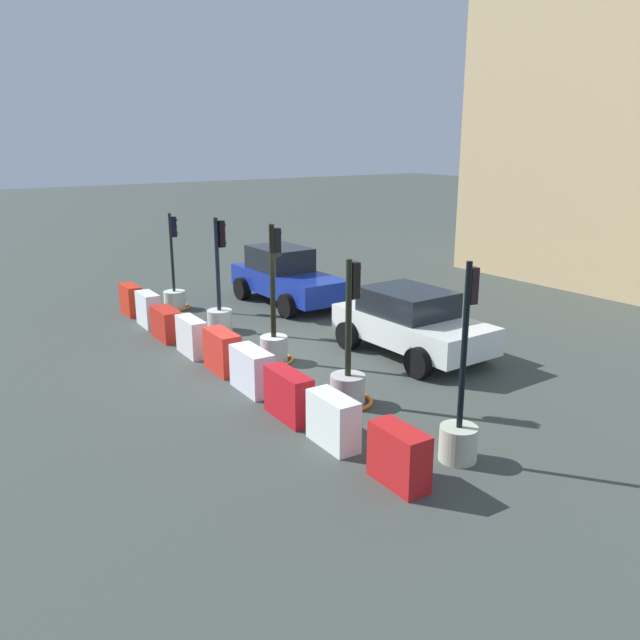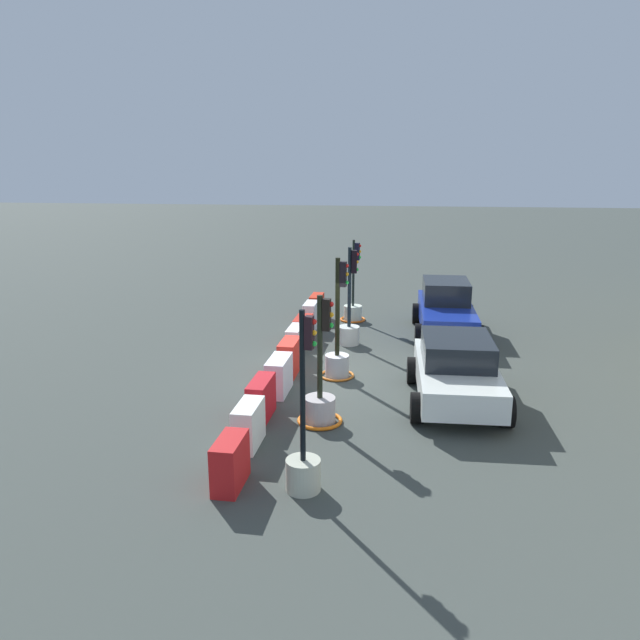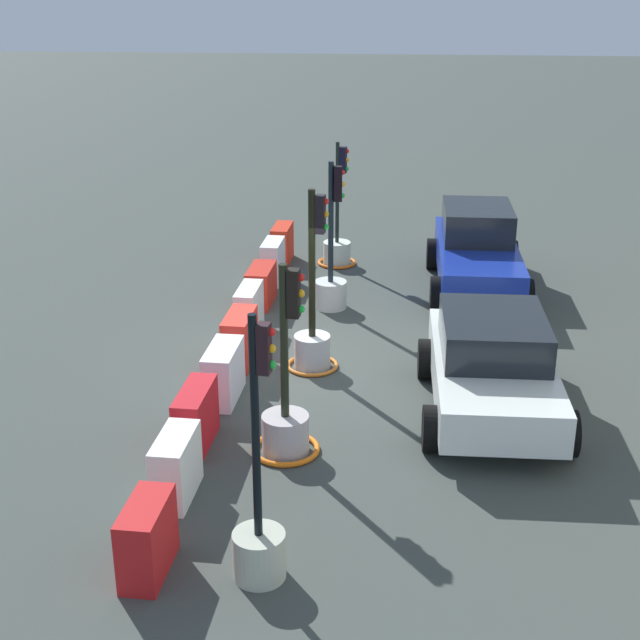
# 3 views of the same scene
# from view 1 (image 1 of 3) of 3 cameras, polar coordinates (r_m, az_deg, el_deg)

# --- Properties ---
(ground_plane) EXTENTS (120.00, 120.00, 0.00)m
(ground_plane) POSITION_cam_1_polar(r_m,az_deg,el_deg) (14.83, -5.32, -3.72)
(ground_plane) COLOR #3A423D
(traffic_light_0) EXTENTS (0.90, 0.90, 2.84)m
(traffic_light_0) POSITION_cam_1_polar(r_m,az_deg,el_deg) (19.79, -12.68, 2.19)
(traffic_light_0) COLOR silver
(traffic_light_0) RESTS_ON ground_plane
(traffic_light_1) EXTENTS (0.65, 0.65, 2.98)m
(traffic_light_1) POSITION_cam_1_polar(r_m,az_deg,el_deg) (17.23, -8.82, 0.94)
(traffic_light_1) COLOR silver
(traffic_light_1) RESTS_ON ground_plane
(traffic_light_2) EXTENTS (0.90, 0.90, 3.13)m
(traffic_light_2) POSITION_cam_1_polar(r_m,az_deg,el_deg) (14.71, -4.07, -1.56)
(traffic_light_2) COLOR silver
(traffic_light_2) RESTS_ON ground_plane
(traffic_light_3) EXTENTS (0.98, 0.98, 2.81)m
(traffic_light_3) POSITION_cam_1_polar(r_m,az_deg,el_deg) (12.40, 2.49, -5.29)
(traffic_light_3) COLOR #B0AAA9
(traffic_light_3) RESTS_ON ground_plane
(traffic_light_4) EXTENTS (0.60, 0.60, 3.19)m
(traffic_light_4) POSITION_cam_1_polar(r_m,az_deg,el_deg) (10.48, 12.18, -9.15)
(traffic_light_4) COLOR #B0B7A1
(traffic_light_4) RESTS_ON ground_plane
(construction_barrier_0) EXTENTS (1.00, 0.43, 0.86)m
(construction_barrier_0) POSITION_cam_1_polar(r_m,az_deg,el_deg) (19.43, -16.31, 1.72)
(construction_barrier_0) COLOR red
(construction_barrier_0) RESTS_ON ground_plane
(construction_barrier_1) EXTENTS (0.98, 0.43, 0.91)m
(construction_barrier_1) POSITION_cam_1_polar(r_m,az_deg,el_deg) (18.09, -14.88, 0.90)
(construction_barrier_1) COLOR silver
(construction_barrier_1) RESTS_ON ground_plane
(construction_barrier_2) EXTENTS (1.12, 0.51, 0.78)m
(construction_barrier_2) POSITION_cam_1_polar(r_m,az_deg,el_deg) (16.82, -13.35, -0.34)
(construction_barrier_2) COLOR red
(construction_barrier_2) RESTS_ON ground_plane
(construction_barrier_3) EXTENTS (1.08, 0.41, 0.88)m
(construction_barrier_3) POSITION_cam_1_polar(r_m,az_deg,el_deg) (15.45, -11.25, -1.44)
(construction_barrier_3) COLOR silver
(construction_barrier_3) RESTS_ON ground_plane
(construction_barrier_4) EXTENTS (1.10, 0.48, 0.90)m
(construction_barrier_4) POSITION_cam_1_polar(r_m,az_deg,el_deg) (14.22, -8.61, -2.77)
(construction_barrier_4) COLOR red
(construction_barrier_4) RESTS_ON ground_plane
(construction_barrier_5) EXTENTS (1.15, 0.51, 0.87)m
(construction_barrier_5) POSITION_cam_1_polar(r_m,az_deg,el_deg) (13.06, -6.01, -4.43)
(construction_barrier_5) COLOR silver
(construction_barrier_5) RESTS_ON ground_plane
(construction_barrier_6) EXTENTS (1.17, 0.44, 0.89)m
(construction_barrier_6) POSITION_cam_1_polar(r_m,az_deg,el_deg) (11.76, -2.79, -6.65)
(construction_barrier_6) COLOR red
(construction_barrier_6) RESTS_ON ground_plane
(construction_barrier_7) EXTENTS (1.04, 0.47, 0.87)m
(construction_barrier_7) POSITION_cam_1_polar(r_m,az_deg,el_deg) (10.78, 1.16, -8.85)
(construction_barrier_7) COLOR white
(construction_barrier_7) RESTS_ON ground_plane
(construction_barrier_8) EXTENTS (1.00, 0.47, 0.88)m
(construction_barrier_8) POSITION_cam_1_polar(r_m,az_deg,el_deg) (9.71, 6.96, -11.85)
(construction_barrier_8) COLOR red
(construction_barrier_8) RESTS_ON ground_plane
(car_white_van) EXTENTS (3.94, 2.20, 1.54)m
(car_white_van) POSITION_cam_1_polar(r_m,az_deg,el_deg) (15.25, 8.01, -0.17)
(car_white_van) COLOR silver
(car_white_van) RESTS_ON ground_plane
(car_blue_estate) EXTENTS (4.34, 2.03, 1.70)m
(car_blue_estate) POSITION_cam_1_polar(r_m,az_deg,el_deg) (19.88, -3.03, 3.83)
(car_blue_estate) COLOR navy
(car_blue_estate) RESTS_ON ground_plane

